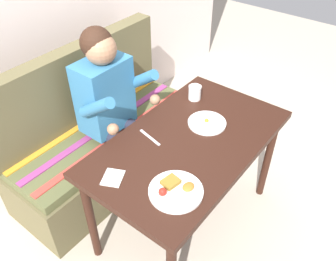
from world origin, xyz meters
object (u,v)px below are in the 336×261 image
(couch, at_px, (102,139))
(fork, at_px, (150,137))
(table, at_px, (189,150))
(napkin, at_px, (113,178))
(person, at_px, (113,101))
(plate_eggs, at_px, (207,123))
(coffee_mug, at_px, (195,92))
(plate_breakfast, at_px, (175,190))

(couch, xyz_separation_m, fork, (-0.12, -0.58, 0.40))
(table, xyz_separation_m, napkin, (-0.47, 0.13, 0.09))
(couch, bearing_deg, table, -90.00)
(person, height_order, plate_eggs, person)
(napkin, bearing_deg, person, 44.84)
(person, bearing_deg, fork, -106.10)
(table, relative_size, person, 0.99)
(table, height_order, plate_eggs, plate_eggs)
(coffee_mug, bearing_deg, couch, 122.48)
(coffee_mug, height_order, fork, coffee_mug)
(couch, bearing_deg, napkin, -126.39)
(plate_breakfast, relative_size, plate_eggs, 1.16)
(plate_breakfast, relative_size, napkin, 2.29)
(person, distance_m, coffee_mug, 0.53)
(table, distance_m, napkin, 0.49)
(coffee_mug, bearing_deg, plate_eggs, -129.62)
(table, relative_size, napkin, 10.51)
(couch, height_order, coffee_mug, couch)
(table, height_order, plate_breakfast, plate_breakfast)
(table, distance_m, person, 0.60)
(table, height_order, fork, fork)
(couch, height_order, fork, couch)
(coffee_mug, xyz_separation_m, napkin, (-0.82, -0.08, -0.05))
(table, xyz_separation_m, plate_eggs, (0.18, -0.00, 0.09))
(napkin, bearing_deg, table, -15.46)
(napkin, bearing_deg, fork, 8.82)
(person, distance_m, plate_eggs, 0.62)
(table, height_order, couch, couch)
(person, xyz_separation_m, coffee_mug, (0.36, -0.38, 0.04))
(couch, relative_size, coffee_mug, 12.20)
(person, bearing_deg, table, -89.50)
(plate_breakfast, distance_m, plate_eggs, 0.55)
(table, relative_size, plate_eggs, 5.35)
(napkin, relative_size, fork, 0.67)
(person, height_order, napkin, person)
(person, distance_m, napkin, 0.65)
(coffee_mug, bearing_deg, napkin, -174.54)
(plate_breakfast, bearing_deg, person, 65.51)
(table, xyz_separation_m, coffee_mug, (0.35, 0.21, 0.13))
(table, height_order, person, person)
(plate_breakfast, xyz_separation_m, napkin, (-0.12, 0.30, -0.01))
(plate_breakfast, bearing_deg, fork, 56.98)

